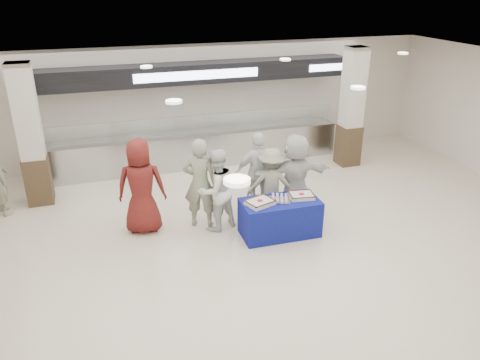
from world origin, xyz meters
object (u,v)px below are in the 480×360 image
object	(u,v)px
cupcake_tray	(280,199)
chef_short	(259,173)
sheet_cake_right	(301,195)
chef_tall	(216,190)
civilian_maroon	(141,186)
civilian_white	(295,176)
display_table	(280,218)
soldier_b	(271,184)
sheet_cake_left	(260,202)
soldier_a	(200,183)

from	to	relation	value
cupcake_tray	chef_short	distance (m)	1.09
sheet_cake_right	chef_tall	xyz separation A→B (m)	(-1.59, 0.63, 0.07)
civilian_maroon	civilian_white	size ratio (longest dim) A/B	1.05
display_table	cupcake_tray	distance (m)	0.41
soldier_b	civilian_white	size ratio (longest dim) A/B	0.86
sheet_cake_left	chef_tall	bearing A→B (deg)	136.02
soldier_a	chef_tall	distance (m)	0.37
sheet_cake_right	soldier_a	world-z (taller)	soldier_a
soldier_a	chef_short	xyz separation A→B (m)	(1.36, 0.25, -0.04)
display_table	sheet_cake_left	size ratio (longest dim) A/B	2.58
display_table	sheet_cake_right	bearing A→B (deg)	2.61
chef_tall	cupcake_tray	bearing A→B (deg)	130.66
sheet_cake_left	sheet_cake_right	bearing A→B (deg)	2.50
civilian_maroon	chef_short	bearing A→B (deg)	-165.79
civilian_white	chef_short	bearing A→B (deg)	-34.26
sheet_cake_left	chef_short	world-z (taller)	chef_short
civilian_white	civilian_maroon	bearing A→B (deg)	-5.31
chef_short	civilian_white	distance (m)	0.80
civilian_maroon	sheet_cake_left	bearing A→B (deg)	166.13
cupcake_tray	soldier_b	bearing A→B (deg)	82.93
sheet_cake_left	chef_short	bearing A→B (deg)	71.23
sheet_cake_left	civilian_white	distance (m)	1.24
soldier_a	civilian_white	xyz separation A→B (m)	(2.01, -0.22, -0.02)
civilian_maroon	soldier_b	distance (m)	2.68
sheet_cake_right	civilian_white	xyz separation A→B (m)	(0.13, 0.63, 0.14)
chef_tall	soldier_a	bearing A→B (deg)	-58.97
chef_short	soldier_a	bearing A→B (deg)	15.81
sheet_cake_right	civilian_maroon	size ratio (longest dim) A/B	0.27
display_table	soldier_b	size ratio (longest dim) A/B	0.97
sheet_cake_left	sheet_cake_right	world-z (taller)	sheet_cake_left
sheet_cake_left	civilian_white	xyz separation A→B (m)	(1.03, 0.67, 0.14)
cupcake_tray	soldier_a	xyz separation A→B (m)	(-1.41, 0.83, 0.17)
civilian_maroon	cupcake_tray	bearing A→B (deg)	171.16
cupcake_tray	soldier_a	size ratio (longest dim) A/B	0.27
display_table	soldier_a	world-z (taller)	soldier_a
display_table	civilian_maroon	world-z (taller)	civilian_maroon
soldier_a	civilian_white	world-z (taller)	soldier_a
soldier_a	chef_short	size ratio (longest dim) A/B	1.05
display_table	cupcake_tray	world-z (taller)	cupcake_tray
cupcake_tray	civilian_maroon	xyz separation A→B (m)	(-2.58, 0.98, 0.20)
sheet_cake_left	display_table	bearing A→B (deg)	3.70
sheet_cake_right	civilian_maroon	bearing A→B (deg)	161.81
chef_short	cupcake_tray	bearing A→B (deg)	98.28
civilian_maroon	soldier_a	bearing A→B (deg)	-175.34
civilian_maroon	chef_tall	size ratio (longest dim) A/B	1.14
display_table	soldier_b	bearing A→B (deg)	85.11
soldier_a	civilian_maroon	bearing A→B (deg)	15.39
soldier_a	civilian_white	size ratio (longest dim) A/B	1.02
display_table	cupcake_tray	xyz separation A→B (m)	(-0.01, 0.03, 0.41)
sheet_cake_right	civilian_white	bearing A→B (deg)	78.05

